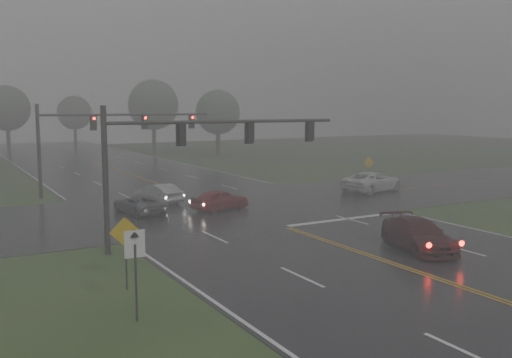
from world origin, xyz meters
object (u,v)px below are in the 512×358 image
sedan_maroon (418,250)px  sedan_silver (159,203)px  signal_gantry_near (185,147)px  signal_gantry_far (97,131)px  pickup_white (373,191)px  car_grey (139,214)px  sedan_red (220,210)px

sedan_maroon → sedan_silver: bearing=124.8°
signal_gantry_near → signal_gantry_far: (0.36, 18.19, 0.12)m
sedan_silver → pickup_white: pickup_white is taller
car_grey → sedan_silver: bearing=-137.3°
sedan_maroon → sedan_red: (-3.52, 13.98, 0.00)m
pickup_white → signal_gantry_near: size_ratio=0.45×
car_grey → signal_gantry_near: signal_gantry_near is taller
sedan_red → car_grey: (-5.00, 1.38, 0.00)m
sedan_maroon → signal_gantry_far: (-8.66, 24.64, 4.88)m
signal_gantry_near → sedan_red: bearing=53.8°
sedan_red → signal_gantry_far: (-5.14, 10.66, 4.88)m
car_grey → signal_gantry_near: size_ratio=0.34×
pickup_white → sedan_maroon: bearing=132.0°
sedan_maroon → car_grey: bearing=135.8°
car_grey → signal_gantry_near: (-0.50, -8.91, 4.76)m
sedan_silver → car_grey: bearing=38.2°
car_grey → pickup_white: 19.18m
sedan_silver → signal_gantry_far: 8.22m
car_grey → sedan_red: bearing=155.0°
sedan_maroon → car_grey: size_ratio=1.15×
sedan_silver → signal_gantry_far: size_ratio=0.30×
sedan_maroon → sedan_red: 14.42m
car_grey → signal_gantry_far: size_ratio=0.32×
sedan_silver → car_grey: 4.06m
sedan_red → pickup_white: 14.25m
sedan_silver → sedan_red: bearing=104.7°
sedan_maroon → sedan_silver: sedan_maroon is taller
sedan_red → signal_gantry_near: signal_gantry_near is taller
sedan_maroon → sedan_red: bearing=120.9°
sedan_maroon → signal_gantry_far: signal_gantry_far is taller
signal_gantry_far → pickup_white: bearing=-25.6°
sedan_red → pickup_white: bearing=-96.9°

